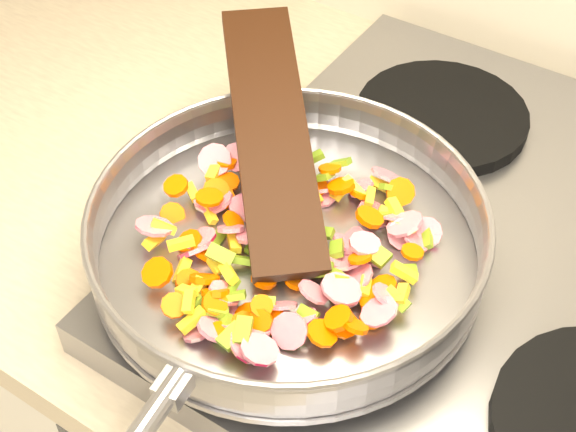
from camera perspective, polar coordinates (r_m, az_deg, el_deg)
The scene contains 6 objects.
cooktop at distance 0.80m, azimuth 15.28°, elevation -3.36°, with size 0.60×0.60×0.04m, color #939399.
grate_fl at distance 0.73m, azimuth 1.41°, elevation -4.47°, with size 0.19×0.19×0.02m, color black.
grate_bl at distance 0.91m, azimuth 10.89°, elevation 7.02°, with size 0.19×0.19×0.02m, color black.
saute_pan at distance 0.71m, azimuth -0.07°, elevation -1.13°, with size 0.40×0.56×0.06m.
vegetable_heap at distance 0.72m, azimuth -0.33°, elevation -2.01°, with size 0.27×0.28×0.05m.
wooden_spatula at distance 0.76m, azimuth -1.17°, elevation 5.93°, with size 0.30×0.07×0.01m, color black.
Camera 1 is at (-0.60, 1.13, 1.51)m, focal length 50.00 mm.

